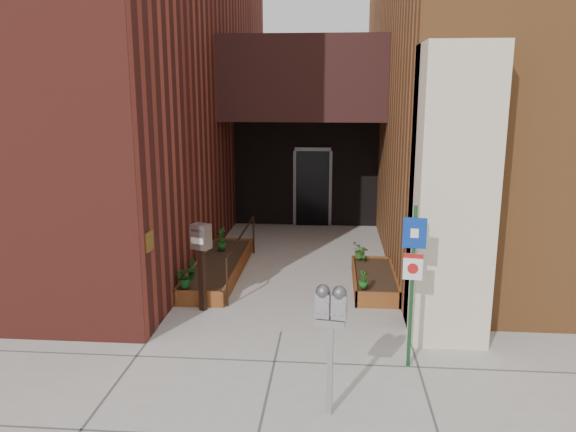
# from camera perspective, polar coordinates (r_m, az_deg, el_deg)

# --- Properties ---
(ground) EXTENTS (80.00, 80.00, 0.00)m
(ground) POSITION_cam_1_polar(r_m,az_deg,el_deg) (9.06, -0.70, -11.69)
(ground) COLOR #9E9991
(ground) RESTS_ON ground
(architecture) EXTENTS (20.00, 14.60, 10.00)m
(architecture) POSITION_cam_1_polar(r_m,az_deg,el_deg) (15.19, 1.09, 17.37)
(architecture) COLOR maroon
(architecture) RESTS_ON ground
(planter_left) EXTENTS (0.90, 3.60, 0.30)m
(planter_left) POSITION_cam_1_polar(r_m,az_deg,el_deg) (11.73, -7.04, -5.32)
(planter_left) COLOR brown
(planter_left) RESTS_ON ground
(planter_right) EXTENTS (0.80, 2.20, 0.30)m
(planter_right) POSITION_cam_1_polar(r_m,az_deg,el_deg) (11.05, 8.73, -6.51)
(planter_right) COLOR brown
(planter_right) RESTS_ON ground
(handrail) EXTENTS (0.04, 3.34, 0.90)m
(handrail) POSITION_cam_1_polar(r_m,az_deg,el_deg) (11.42, -4.71, -2.55)
(handrail) COLOR black
(handrail) RESTS_ON ground
(parking_meter) EXTENTS (0.37, 0.19, 1.60)m
(parking_meter) POSITION_cam_1_polar(r_m,az_deg,el_deg) (6.48, 4.36, -10.04)
(parking_meter) COLOR #99999B
(parking_meter) RESTS_ON ground
(sign_post) EXTENTS (0.31, 0.09, 2.27)m
(sign_post) POSITION_cam_1_polar(r_m,az_deg,el_deg) (7.70, 12.56, -5.37)
(sign_post) COLOR #163D1E
(sign_post) RESTS_ON ground
(payment_dropbox) EXTENTS (0.37, 0.32, 1.53)m
(payment_dropbox) POSITION_cam_1_polar(r_m,az_deg,el_deg) (9.65, -8.80, -3.30)
(payment_dropbox) COLOR black
(payment_dropbox) RESTS_ON ground
(shrub_left_a) EXTENTS (0.49, 0.49, 0.39)m
(shrub_left_a) POSITION_cam_1_polar(r_m,az_deg,el_deg) (10.20, -10.41, -6.07)
(shrub_left_a) COLOR #17531C
(shrub_left_a) RESTS_ON planter_left
(shrub_left_b) EXTENTS (0.23, 0.23, 0.33)m
(shrub_left_b) POSITION_cam_1_polar(r_m,az_deg,el_deg) (10.72, -9.80, -5.27)
(shrub_left_b) COLOR #18541B
(shrub_left_b) RESTS_ON planter_left
(shrub_left_c) EXTENTS (0.27, 0.27, 0.37)m
(shrub_left_c) POSITION_cam_1_polar(r_m,az_deg,el_deg) (12.42, -6.78, -2.60)
(shrub_left_c) COLOR #1D5E1A
(shrub_left_c) RESTS_ON planter_left
(shrub_left_d) EXTENTS (0.29, 0.29, 0.39)m
(shrub_left_d) POSITION_cam_1_polar(r_m,az_deg,el_deg) (12.86, -6.73, -2.01)
(shrub_left_d) COLOR #1A5B1E
(shrub_left_d) RESTS_ON planter_left
(shrub_right_a) EXTENTS (0.25, 0.25, 0.32)m
(shrub_right_a) POSITION_cam_1_polar(r_m,az_deg,el_deg) (10.08, 7.71, -6.42)
(shrub_right_a) COLOR #195518
(shrub_right_a) RESTS_ON planter_right
(shrub_right_b) EXTENTS (0.21, 0.21, 0.29)m
(shrub_right_b) POSITION_cam_1_polar(r_m,az_deg,el_deg) (11.71, 7.76, -3.77)
(shrub_right_b) COLOR #215F1B
(shrub_right_b) RESTS_ON planter_right
(shrub_right_c) EXTENTS (0.41, 0.41, 0.34)m
(shrub_right_c) POSITION_cam_1_polar(r_m,az_deg,el_deg) (11.79, 7.28, -3.51)
(shrub_right_c) COLOR #2B5D1A
(shrub_right_c) RESTS_ON planter_right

